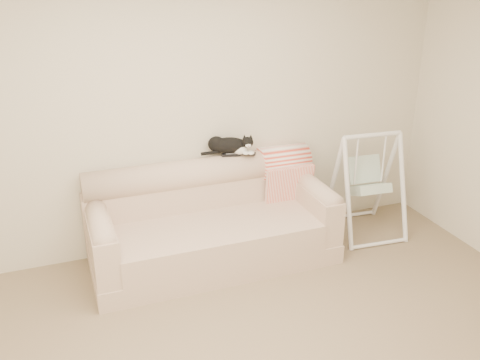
# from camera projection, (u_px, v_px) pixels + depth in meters

# --- Properties ---
(room_shell) EXTENTS (5.04, 4.04, 2.60)m
(room_shell) POSITION_uv_depth(u_px,v_px,m) (281.00, 164.00, 3.02)
(room_shell) COLOR beige
(room_shell) RESTS_ON ground
(sofa) EXTENTS (2.20, 0.93, 0.90)m
(sofa) POSITION_uv_depth(u_px,v_px,m) (211.00, 224.00, 4.89)
(sofa) COLOR #C6A790
(sofa) RESTS_ON ground
(remote_a) EXTENTS (0.19, 0.08, 0.03)m
(remote_a) POSITION_uv_depth(u_px,v_px,m) (231.00, 154.00, 4.97)
(remote_a) COLOR black
(remote_a) RESTS_ON sofa
(remote_b) EXTENTS (0.17, 0.14, 0.02)m
(remote_b) POSITION_uv_depth(u_px,v_px,m) (247.00, 153.00, 5.01)
(remote_b) COLOR black
(remote_b) RESTS_ON sofa
(tuxedo_cat) EXTENTS (0.49, 0.32, 0.19)m
(tuxedo_cat) POSITION_uv_depth(u_px,v_px,m) (229.00, 145.00, 4.96)
(tuxedo_cat) COLOR black
(tuxedo_cat) RESTS_ON sofa
(throw_blanket) EXTENTS (0.48, 0.38, 0.58)m
(throw_blanket) POSITION_uv_depth(u_px,v_px,m) (284.00, 166.00, 5.21)
(throw_blanket) COLOR red
(throw_blanket) RESTS_ON sofa
(baby_swing) EXTENTS (0.69, 0.73, 1.06)m
(baby_swing) POSITION_uv_depth(u_px,v_px,m) (367.00, 183.00, 5.31)
(baby_swing) COLOR white
(baby_swing) RESTS_ON ground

